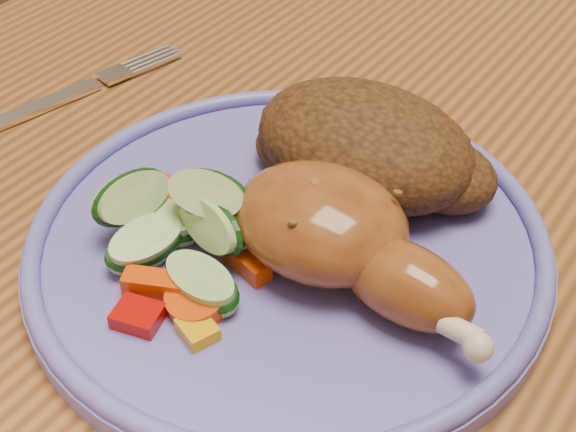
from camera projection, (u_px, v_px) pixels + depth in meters
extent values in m
cube|color=brown|center=(549.00, 207.00, 0.49)|extent=(0.90, 1.40, 0.04)
cube|color=brown|center=(416.00, 82.00, 1.30)|extent=(0.06, 0.06, 0.71)
cylinder|color=#4C2D16|center=(446.00, 301.00, 1.14)|extent=(0.04, 0.04, 0.41)
cylinder|color=#4C2D16|center=(542.00, 173.00, 1.36)|extent=(0.04, 0.04, 0.41)
cylinder|color=#635CBC|center=(288.00, 246.00, 0.42)|extent=(0.27, 0.27, 0.01)
torus|color=#635CBC|center=(288.00, 230.00, 0.42)|extent=(0.27, 0.27, 0.01)
ellipsoid|color=brown|center=(321.00, 222.00, 0.39)|extent=(0.09, 0.08, 0.05)
ellipsoid|color=brown|center=(406.00, 283.00, 0.37)|extent=(0.07, 0.04, 0.04)
sphere|color=beige|center=(478.00, 347.00, 0.34)|extent=(0.01, 0.01, 0.01)
ellipsoid|color=#4D2C13|center=(364.00, 144.00, 0.44)|extent=(0.13, 0.09, 0.06)
ellipsoid|color=#4D2C13|center=(440.00, 174.00, 0.44)|extent=(0.06, 0.05, 0.04)
ellipsoid|color=#4D2C13|center=(300.00, 146.00, 0.46)|extent=(0.05, 0.05, 0.03)
cube|color=#A50A05|center=(138.00, 316.00, 0.37)|extent=(0.03, 0.02, 0.01)
cube|color=#E5A507|center=(198.00, 329.00, 0.37)|extent=(0.02, 0.02, 0.01)
cylinder|color=#FA4508|center=(197.00, 300.00, 0.38)|extent=(0.03, 0.03, 0.01)
cube|color=#FA4508|center=(247.00, 262.00, 0.40)|extent=(0.03, 0.02, 0.01)
cylinder|color=#FA4508|center=(156.00, 196.00, 0.44)|extent=(0.03, 0.03, 0.02)
cube|color=#FA4508|center=(156.00, 285.00, 0.39)|extent=(0.03, 0.02, 0.01)
cylinder|color=#BFDE90|center=(201.00, 283.00, 0.38)|extent=(0.05, 0.05, 0.02)
cylinder|color=#BFDE90|center=(145.00, 243.00, 0.40)|extent=(0.05, 0.05, 0.02)
cylinder|color=#BFDE90|center=(214.00, 224.00, 0.40)|extent=(0.05, 0.04, 0.04)
cylinder|color=#BFDE90|center=(210.00, 195.00, 0.40)|extent=(0.05, 0.05, 0.04)
cylinder|color=#BFDE90|center=(131.00, 197.00, 0.41)|extent=(0.04, 0.05, 0.04)
cylinder|color=#BFDE90|center=(162.00, 223.00, 0.42)|extent=(0.05, 0.06, 0.02)
cube|color=silver|center=(23.00, 113.00, 0.52)|extent=(0.04, 0.11, 0.00)
cube|color=silver|center=(115.00, 74.00, 0.56)|extent=(0.03, 0.06, 0.00)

